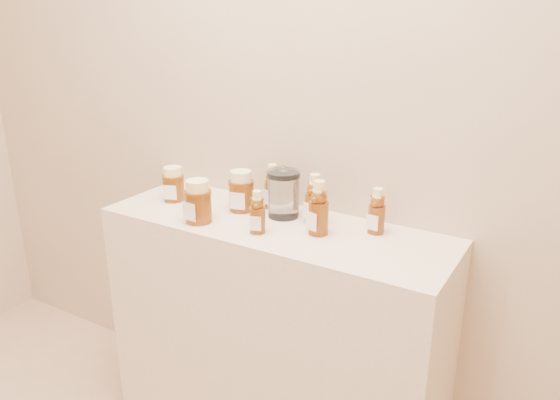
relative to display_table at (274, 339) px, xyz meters
The scene contains 11 objects.
wall_back 0.92m from the display_table, 90.00° to the left, with size 3.50×0.02×2.70m, color tan.
display_table is the anchor object (origin of this frame).
bear_bottle_back_left 0.56m from the display_table, 123.03° to the left, with size 0.06×0.06×0.18m, color #5A2607, non-canonical shape.
bear_bottle_back_mid 0.56m from the display_table, 35.44° to the left, with size 0.06×0.06×0.19m, color #5A2607, non-canonical shape.
bear_bottle_back_right 0.63m from the display_table, 17.98° to the left, with size 0.06×0.06×0.17m, color #5A2607, non-canonical shape.
bear_bottle_front_left 0.54m from the display_table, 92.78° to the right, with size 0.05×0.05×0.16m, color #5A2607, non-canonical shape.
bear_bottle_front_right 0.57m from the display_table, ahead, with size 0.07×0.07×0.20m, color #5A2607, non-canonical shape.
honey_jar_left 0.67m from the display_table, behind, with size 0.08×0.08×0.13m, color #5A2607, non-canonical shape.
honey_jar_back 0.55m from the display_table, 162.95° to the left, with size 0.09×0.09×0.14m, color #5A2607, non-canonical shape.
honey_jar_front 0.58m from the display_table, 152.87° to the right, with size 0.09×0.09×0.14m, color #5A2607, non-canonical shape.
glass_canister 0.54m from the display_table, 95.09° to the left, with size 0.11×0.11×0.17m, color white, non-canonical shape.
Camera 1 is at (0.88, 0.12, 1.58)m, focal length 35.00 mm.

